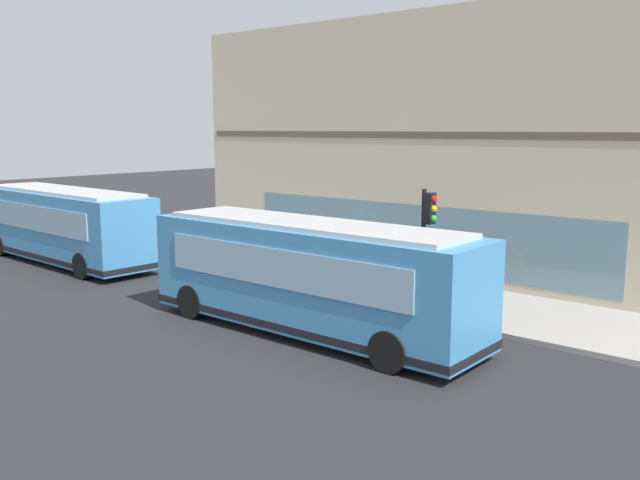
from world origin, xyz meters
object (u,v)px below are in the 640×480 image
pedestrian_near_building_entrance (390,262)px  pedestrian_near_hydrant (235,228)px  city_bus_far_down_street (64,226)px  fire_hydrant (416,282)px  newspaper_vending_box (462,286)px  city_bus_nearside (309,277)px  pedestrian_walking_along_curb (249,251)px  traffic_light_near_corner (427,227)px  pedestrian_by_light_pole (283,239)px

pedestrian_near_building_entrance → pedestrian_near_hydrant: bearing=77.7°
city_bus_far_down_street → pedestrian_near_building_entrance: (3.74, -13.65, -0.35)m
fire_hydrant → pedestrian_near_hydrant: pedestrian_near_hydrant is taller
city_bus_far_down_street → newspaper_vending_box: city_bus_far_down_street is taller
fire_hydrant → city_bus_nearside: bearing=178.8°
city_bus_nearside → pedestrian_walking_along_curb: bearing=59.4°
pedestrian_near_building_entrance → city_bus_far_down_street: bearing=105.3°
city_bus_nearside → pedestrian_near_hydrant: bearing=56.5°
city_bus_far_down_street → pedestrian_walking_along_curb: (2.64, -8.20, -0.48)m
pedestrian_near_hydrant → newspaper_vending_box: pedestrian_near_hydrant is taller
city_bus_far_down_street → traffic_light_near_corner: size_ratio=2.77×
pedestrian_near_building_entrance → newspaper_vending_box: 2.44m
pedestrian_near_building_entrance → newspaper_vending_box: size_ratio=2.01×
pedestrian_near_hydrant → pedestrian_near_building_entrance: 9.92m
newspaper_vending_box → pedestrian_near_hydrant: bearing=83.4°
city_bus_nearside → city_bus_far_down_street: size_ratio=0.99×
pedestrian_by_light_pole → pedestrian_walking_along_curb: bearing=-169.0°
traffic_light_near_corner → pedestrian_near_hydrant: (3.47, 11.87, -1.54)m
fire_hydrant → pedestrian_walking_along_curb: 6.33m
city_bus_far_down_street → pedestrian_near_hydrant: city_bus_far_down_street is taller
pedestrian_near_hydrant → pedestrian_by_light_pole: bearing=-103.7°
fire_hydrant → pedestrian_walking_along_curb: bearing=105.9°
pedestrian_near_hydrant → pedestrian_near_building_entrance: size_ratio=0.97×
pedestrian_by_light_pole → city_bus_nearside: bearing=-132.3°
fire_hydrant → pedestrian_by_light_pole: 6.57m
city_bus_far_down_street → pedestrian_near_hydrant: bearing=-34.1°
pedestrian_near_building_entrance → newspaper_vending_box: pedestrian_near_building_entrance is taller
city_bus_far_down_street → pedestrian_near_hydrant: 7.08m
city_bus_nearside → fire_hydrant: size_ratio=13.58×
pedestrian_walking_along_curb → newspaper_vending_box: 7.93m
city_bus_nearside → pedestrian_near_hydrant: (6.75, 10.20, -0.39)m
pedestrian_near_building_entrance → city_bus_nearside: bearing=-173.8°
fire_hydrant → pedestrian_by_light_pole: (0.57, 6.51, 0.66)m
traffic_light_near_corner → pedestrian_walking_along_curb: traffic_light_near_corner is taller
fire_hydrant → pedestrian_by_light_pole: size_ratio=0.42×
pedestrian_walking_along_curb → pedestrian_by_light_pole: bearing=11.0°
pedestrian_near_building_entrance → newspaper_vending_box: (0.75, -2.24, -0.60)m
pedestrian_near_hydrant → pedestrian_walking_along_curb: (-3.22, -4.24, -0.09)m
fire_hydrant → newspaper_vending_box: newspaper_vending_box is taller
city_bus_nearside → newspaper_vending_box: 5.73m
city_bus_nearside → fire_hydrant: 5.36m
fire_hydrant → newspaper_vending_box: 1.64m
city_bus_nearside → pedestrian_near_building_entrance: bearing=6.2°
city_bus_far_down_street → pedestrian_near_building_entrance: 14.16m
city_bus_far_down_street → newspaper_vending_box: 16.54m
fire_hydrant → pedestrian_near_hydrant: size_ratio=0.42×
city_bus_far_down_street → fire_hydrant: (4.36, -14.26, -1.04)m
traffic_light_near_corner → pedestrian_by_light_pole: size_ratio=2.07×
pedestrian_near_hydrant → pedestrian_by_light_pole: size_ratio=0.99×
newspaper_vending_box → pedestrian_walking_along_curb: bearing=103.5°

